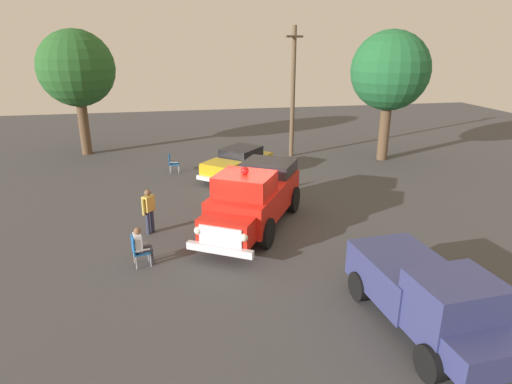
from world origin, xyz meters
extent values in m
plane|color=#424244|center=(0.00, 0.00, 0.00)|extent=(60.00, 60.00, 0.00)
cylinder|color=black|center=(-1.23, -0.49, 0.52)|extent=(1.06, 0.81, 1.04)
cylinder|color=black|center=(-0.21, 1.23, 0.52)|extent=(1.06, 0.81, 1.04)
cylinder|color=black|center=(1.78, -2.28, 0.52)|extent=(1.06, 0.81, 1.04)
cylinder|color=black|center=(2.80, -0.56, 0.52)|extent=(1.06, 0.81, 1.04)
cube|color=red|center=(0.79, -0.53, 1.05)|extent=(5.28, 4.31, 1.10)
cube|color=red|center=(-1.66, 0.93, 0.92)|extent=(1.67, 1.97, 0.84)
cube|color=red|center=(-0.20, 0.06, 1.95)|extent=(2.43, 2.50, 0.76)
cube|color=#232328|center=(2.12, -1.32, 1.80)|extent=(2.46, 2.55, 0.60)
cube|color=silver|center=(-2.05, 1.16, 0.92)|extent=(0.84, 1.30, 0.64)
cube|color=silver|center=(-2.13, 1.22, 0.50)|extent=(1.32, 2.03, 0.24)
sphere|color=white|center=(-2.45, 0.50, 1.00)|extent=(0.36, 0.36, 0.26)
sphere|color=white|center=(-1.65, 1.83, 1.00)|extent=(0.36, 0.36, 0.26)
sphere|color=red|center=(-0.20, 0.06, 2.45)|extent=(0.38, 0.38, 0.28)
cylinder|color=black|center=(5.40, -0.47, 0.34)|extent=(0.68, 0.65, 0.68)
cylinder|color=black|center=(6.50, 0.75, 0.34)|extent=(0.68, 0.65, 0.68)
cylinder|color=black|center=(7.55, -2.41, 0.34)|extent=(0.68, 0.65, 0.68)
cylinder|color=black|center=(8.65, -1.19, 0.34)|extent=(0.68, 0.65, 0.68)
cube|color=gold|center=(7.02, -0.83, 0.62)|extent=(4.32, 4.15, 0.64)
cube|color=gold|center=(5.95, 0.14, 0.98)|extent=(2.14, 2.16, 0.20)
cube|color=black|center=(7.25, -1.03, 1.18)|extent=(2.46, 2.43, 0.56)
cube|color=silver|center=(5.41, 0.63, 0.40)|extent=(1.39, 1.52, 0.20)
cylinder|color=black|center=(-7.82, -4.22, 0.40)|extent=(0.82, 0.33, 0.80)
cylinder|color=black|center=(-7.93, -2.46, 0.40)|extent=(0.82, 0.33, 0.80)
cylinder|color=black|center=(-4.73, -4.03, 0.40)|extent=(0.82, 0.33, 0.80)
cylinder|color=black|center=(-4.83, -2.27, 0.40)|extent=(0.82, 0.33, 0.80)
cube|color=navy|center=(-5.38, -3.18, 0.95)|extent=(2.81, 2.06, 1.00)
cube|color=navy|center=(-7.28, -3.30, 1.20)|extent=(1.61, 1.89, 1.40)
cube|color=navy|center=(-8.37, -3.37, 0.82)|extent=(1.00, 1.75, 0.64)
cylinder|color=#B7BABF|center=(-1.45, 3.45, 0.22)|extent=(0.03, 0.03, 0.44)
cylinder|color=#B7BABF|center=(-1.88, 3.35, 0.22)|extent=(0.03, 0.03, 0.44)
cylinder|color=#B7BABF|center=(-1.54, 3.88, 0.22)|extent=(0.03, 0.03, 0.44)
cylinder|color=#B7BABF|center=(-1.97, 3.78, 0.22)|extent=(0.03, 0.03, 0.44)
cube|color=#1959A5|center=(-1.71, 3.61, 0.46)|extent=(0.57, 0.57, 0.04)
cube|color=#1959A5|center=(-1.76, 3.85, 0.74)|extent=(0.48, 0.14, 0.56)
cube|color=#B7BABF|center=(-1.48, 3.66, 0.62)|extent=(0.13, 0.44, 0.03)
cube|color=#B7BABF|center=(-1.95, 3.56, 0.62)|extent=(0.13, 0.44, 0.03)
cylinder|color=#B7BABF|center=(8.58, 2.15, 0.22)|extent=(0.03, 0.03, 0.44)
cylinder|color=#B7BABF|center=(8.14, 2.19, 0.22)|extent=(0.03, 0.03, 0.44)
cylinder|color=#B7BABF|center=(8.62, 2.58, 0.22)|extent=(0.03, 0.03, 0.44)
cylinder|color=#B7BABF|center=(8.18, 2.62, 0.22)|extent=(0.03, 0.03, 0.44)
cube|color=#1959A5|center=(8.38, 2.39, 0.46)|extent=(0.52, 0.52, 0.04)
cube|color=#1959A5|center=(8.40, 2.62, 0.74)|extent=(0.48, 0.08, 0.56)
cube|color=#B7BABF|center=(8.62, 2.36, 0.62)|extent=(0.08, 0.44, 0.03)
cube|color=#B7BABF|center=(8.14, 2.41, 0.62)|extent=(0.08, 0.44, 0.03)
cylinder|color=#383842|center=(-1.56, 3.37, 0.23)|extent=(0.15, 0.15, 0.45)
cylinder|color=#383842|center=(-1.75, 3.33, 0.23)|extent=(0.15, 0.15, 0.45)
cube|color=#383842|center=(-1.59, 3.53, 0.51)|extent=(0.24, 0.46, 0.13)
cube|color=#383842|center=(-1.79, 3.49, 0.51)|extent=(0.24, 0.46, 0.13)
cube|color=silver|center=(-1.73, 3.70, 0.81)|extent=(0.44, 0.30, 0.54)
sphere|color=brown|center=(-1.73, 3.68, 1.18)|extent=(0.26, 0.26, 0.22)
cylinder|color=#2D334C|center=(0.63, 3.50, 0.44)|extent=(0.21, 0.21, 0.88)
cylinder|color=#2D334C|center=(0.80, 3.36, 0.44)|extent=(0.21, 0.21, 0.88)
cube|color=gold|center=(0.72, 3.43, 1.16)|extent=(0.49, 0.47, 0.56)
cylinder|color=gold|center=(0.51, 3.61, 1.10)|extent=(0.14, 0.14, 0.60)
cylinder|color=gold|center=(0.92, 3.26, 1.10)|extent=(0.14, 0.14, 0.60)
sphere|color=brown|center=(0.72, 3.43, 1.56)|extent=(0.32, 0.32, 0.23)
cylinder|color=brown|center=(13.53, 7.61, 1.79)|extent=(0.61, 0.61, 3.59)
sphere|color=#255925|center=(13.53, 7.61, 5.13)|extent=(4.41, 4.41, 4.41)
cylinder|color=brown|center=(8.76, -9.71, 1.78)|extent=(0.60, 0.60, 3.55)
sphere|color=#206233|center=(8.76, -9.71, 5.09)|extent=(4.37, 4.37, 4.37)
cylinder|color=brown|center=(10.57, -4.66, 3.74)|extent=(0.26, 0.26, 7.47)
cube|color=brown|center=(10.57, -4.66, 6.87)|extent=(1.21, 1.36, 0.12)
cube|color=orange|center=(4.73, -2.90, 0.02)|extent=(0.40, 0.40, 0.04)
cone|color=orange|center=(4.73, -2.90, 0.33)|extent=(0.32, 0.32, 0.60)
camera|label=1|loc=(-14.45, 2.51, 6.73)|focal=30.73mm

